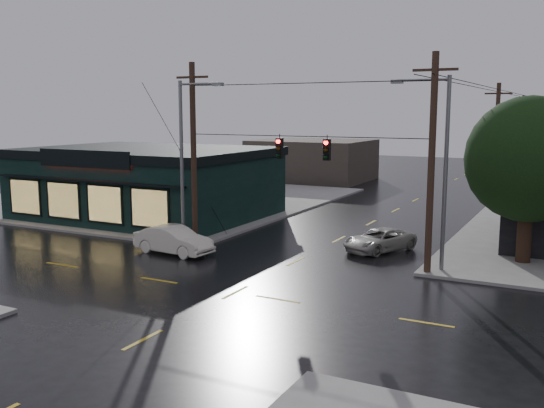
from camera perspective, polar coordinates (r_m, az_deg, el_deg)
The scene contains 15 objects.
ground_plane at distance 25.74m, azimuth -3.47°, elevation -8.31°, with size 160.00×160.00×0.00m, color black.
sidewalk_nw at distance 53.03m, azimuth -10.96°, elevation 0.50°, with size 28.00×28.00×0.15m, color gray.
pizza_shop at distance 44.15m, azimuth -11.63°, elevation 2.09°, with size 16.30×12.34×4.90m.
corner_tree at distance 31.85m, azimuth 23.04°, elevation 3.86°, with size 6.13×6.13×8.16m.
utility_pole_nw at distance 34.44m, azimuth -7.22°, elevation -3.97°, with size 2.00×0.32×10.15m, color #341E17, non-canonical shape.
utility_pole_ne at distance 29.26m, azimuth 14.38°, elevation -6.47°, with size 2.00×0.32×10.15m, color #341E17, non-canonical shape.
utility_pole_far_a at distance 50.05m, azimuth 20.01°, elevation -0.45°, with size 2.00×0.32×9.65m, color #341E17, non-canonical shape.
utility_pole_far_b at distance 69.77m, azimuth 22.19°, elevation 1.90°, with size 2.00×0.32×9.15m, color #341E17, non-canonical shape.
utility_pole_far_c at distance 89.62m, azimuth 23.40°, elevation 3.21°, with size 2.00×0.32×9.15m, color #341E17, non-canonical shape.
span_signal_assembly at distance 30.38m, azimuth 2.91°, elevation 5.25°, with size 13.00×0.48×1.23m.
streetlight_nw at distance 34.05m, azimuth -8.31°, elevation -4.14°, with size 5.40×0.30×9.15m, color slate, non-canonical shape.
streetlight_ne at distance 29.83m, azimuth 15.63°, elevation -6.24°, with size 5.40×0.30×9.15m, color slate, non-canonical shape.
bg_building_west at distance 66.88m, azimuth 3.83°, elevation 4.15°, with size 12.00×10.00×4.40m, color #3F352E.
sedan_cream at distance 32.73m, azimuth -9.24°, elevation -3.37°, with size 1.57×4.49×1.48m, color silver.
suv_silver at distance 33.48m, azimuth 10.09°, elevation -3.35°, with size 2.00×4.34×1.21m, color #ACA79F.
Camera 1 is at (12.68, -21.09, 7.55)m, focal length 40.00 mm.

